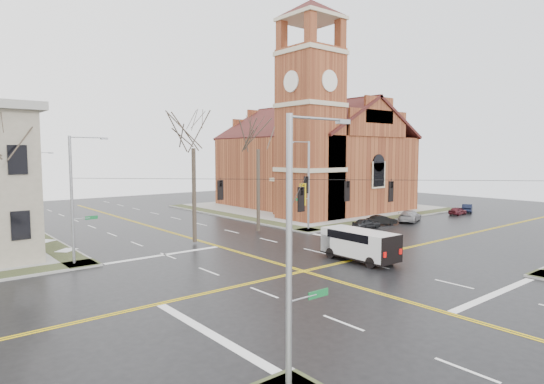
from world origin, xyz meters
TOP-DOWN VIEW (x-y plane):
  - ground at (0.00, 0.00)m, footprint 120.00×120.00m
  - sidewalks at (0.00, 0.00)m, footprint 80.00×80.00m
  - road_markings at (0.00, 0.00)m, footprint 100.00×100.00m
  - church at (24.76, 24.78)m, footprint 24.28×27.48m
  - signal_pole_ne at (11.32, 11.50)m, footprint 2.75×0.22m
  - signal_pole_nw at (-11.32, 11.50)m, footprint 2.75×0.22m
  - signal_pole_sw at (-11.32, -11.50)m, footprint 2.75×0.22m
  - span_wires at (0.00, 0.00)m, footprint 23.02×23.02m
  - traffic_signals at (-0.00, -0.67)m, footprint 8.21×8.26m
  - streetlight_north_a at (-10.65, 28.00)m, footprint 2.30×0.20m
  - cargo_van at (5.21, -0.21)m, footprint 2.46×6.02m
  - parked_car_a at (17.15, 8.55)m, footprint 3.34×1.83m
  - parked_car_b at (20.17, 8.84)m, footprint 3.53×2.25m
  - parked_car_c at (24.78, 8.37)m, footprint 4.99×3.42m
  - parked_car_d at (34.62, 7.84)m, footprint 3.11×1.32m
  - parked_car_e at (37.99, 8.31)m, footprint 3.67×2.56m
  - tree_nw_far at (-15.47, 13.31)m, footprint 4.00×4.00m
  - tree_nw_near at (-0.99, 12.88)m, footprint 4.00×4.00m
  - tree_ne at (6.88, 13.94)m, footprint 4.00×4.00m

SIDE VIEW (x-z plane):
  - ground at x=0.00m, z-range 0.00..0.00m
  - road_markings at x=0.00m, z-range 0.00..0.01m
  - sidewalks at x=0.00m, z-range -0.01..0.16m
  - parked_car_d at x=34.62m, z-range 0.00..1.05m
  - parked_car_a at x=17.15m, z-range 0.00..1.08m
  - parked_car_b at x=20.17m, z-range 0.00..1.10m
  - parked_car_e at x=37.99m, z-range 0.00..1.15m
  - parked_car_c at x=24.78m, z-range 0.00..1.34m
  - cargo_van at x=5.21m, z-range 0.21..2.47m
  - streetlight_north_a at x=-10.65m, z-range 0.47..8.47m
  - signal_pole_ne at x=11.32m, z-range 0.45..9.45m
  - signal_pole_nw at x=-11.32m, z-range 0.45..9.45m
  - signal_pole_sw at x=-11.32m, z-range 0.45..9.45m
  - traffic_signals at x=0.00m, z-range 4.80..6.10m
  - span_wires at x=0.00m, z-range 6.18..6.22m
  - tree_nw_far at x=-15.47m, z-range 2.49..13.57m
  - church at x=24.76m, z-range -5.32..22.18m
  - tree_ne at x=6.88m, z-range 2.74..15.00m
  - tree_nw_near at x=-0.99m, z-range 2.75..15.07m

